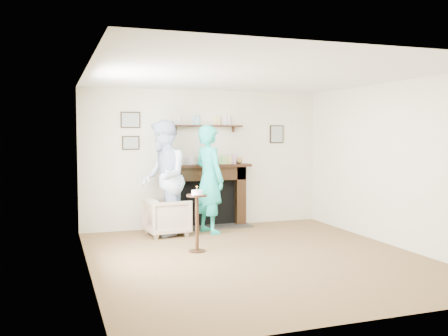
{
  "coord_description": "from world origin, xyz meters",
  "views": [
    {
      "loc": [
        -2.66,
        -6.28,
        1.72
      ],
      "look_at": [
        -0.17,
        0.9,
        1.19
      ],
      "focal_mm": 40.0,
      "sensor_mm": 36.0,
      "label": 1
    }
  ],
  "objects": [
    {
      "name": "ground",
      "position": [
        0.0,
        0.0,
        0.0
      ],
      "size": [
        5.0,
        5.0,
        0.0
      ],
      "primitive_type": "plane",
      "color": "brown",
      "rests_on": "ground"
    },
    {
      "name": "room_shell",
      "position": [
        -0.0,
        0.69,
        1.62
      ],
      "size": [
        4.54,
        5.02,
        2.52
      ],
      "color": "beige",
      "rests_on": "ground"
    },
    {
      "name": "armchair",
      "position": [
        -0.84,
        1.9,
        0.0
      ],
      "size": [
        0.75,
        0.73,
        0.63
      ],
      "primitive_type": "imported",
      "rotation": [
        0.0,
        0.0,
        1.67
      ],
      "color": "tan",
      "rests_on": "ground"
    },
    {
      "name": "man",
      "position": [
        -0.9,
        1.9,
        0.0
      ],
      "size": [
        0.87,
        1.05,
        1.95
      ],
      "primitive_type": "imported",
      "rotation": [
        0.0,
        0.0,
        -1.72
      ],
      "color": "silver",
      "rests_on": "ground"
    },
    {
      "name": "woman",
      "position": [
        -0.11,
        1.86,
        0.0
      ],
      "size": [
        0.63,
        0.78,
        1.86
      ],
      "primitive_type": "imported",
      "rotation": [
        0.0,
        0.0,
        1.88
      ],
      "color": "#20B69A",
      "rests_on": "ground"
    },
    {
      "name": "pedestal_table",
      "position": [
        -0.69,
        0.6,
        0.59
      ],
      "size": [
        0.3,
        0.3,
        0.96
      ],
      "color": "black",
      "rests_on": "ground"
    }
  ]
}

